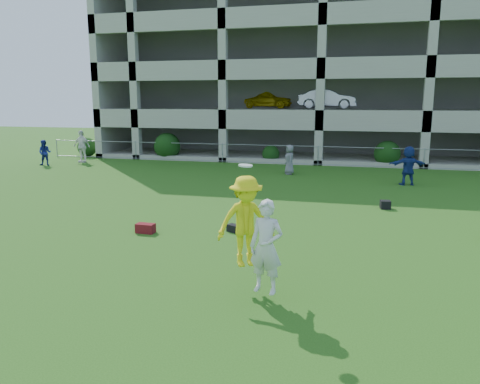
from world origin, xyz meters
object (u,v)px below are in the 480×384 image
(bystander_a, at_px, (45,153))
(parking_garage, at_px, (330,71))
(bystander_b, at_px, (82,146))
(crate_d, at_px, (385,205))
(bystander_d, at_px, (408,166))
(bystander_c, at_px, (289,160))
(frisbee_contest, at_px, (251,228))

(bystander_a, bearing_deg, parking_garage, 21.62)
(bystander_b, height_order, crate_d, bystander_b)
(bystander_a, distance_m, bystander_d, 20.63)
(bystander_a, xyz_separation_m, bystander_c, (14.78, 0.28, 0.01))
(bystander_b, xyz_separation_m, parking_garage, (14.61, 10.88, 5.01))
(bystander_c, bearing_deg, bystander_d, 50.40)
(bystander_c, relative_size, frisbee_contest, 0.62)
(parking_garage, bearing_deg, bystander_d, -72.02)
(bystander_a, relative_size, bystander_b, 0.76)
(bystander_d, xyz_separation_m, crate_d, (-1.22, -5.32, -0.76))
(frisbee_contest, bearing_deg, bystander_d, 72.87)
(bystander_b, distance_m, frisbee_contest, 22.82)
(bystander_c, distance_m, frisbee_contest, 15.75)
(bystander_d, relative_size, parking_garage, 0.06)
(bystander_d, bearing_deg, parking_garage, -85.88)
(crate_d, bearing_deg, frisbee_contest, -109.68)
(bystander_c, bearing_deg, bystander_a, -111.23)
(bystander_a, height_order, bystander_c, bystander_c)
(bystander_b, distance_m, crate_d, 20.01)
(bystander_b, height_order, bystander_c, bystander_b)
(bystander_b, bearing_deg, bystander_a, -120.27)
(bystander_c, relative_size, bystander_d, 0.87)
(bystander_b, relative_size, frisbee_contest, 0.80)
(crate_d, height_order, parking_garage, parking_garage)
(bystander_b, relative_size, bystander_c, 1.29)
(crate_d, relative_size, parking_garage, 0.01)
(bystander_a, relative_size, parking_garage, 0.05)
(bystander_a, xyz_separation_m, bystander_b, (1.34, 1.84, 0.24))
(bystander_c, xyz_separation_m, crate_d, (4.58, -7.12, -0.63))
(bystander_b, distance_m, bystander_d, 19.52)
(bystander_b, xyz_separation_m, bystander_c, (13.43, -1.56, -0.22))
(bystander_c, height_order, parking_garage, parking_garage)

